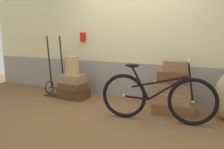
# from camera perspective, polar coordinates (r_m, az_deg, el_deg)

# --- Properties ---
(ground) EXTENTS (9.59, 5.20, 0.06)m
(ground) POSITION_cam_1_polar(r_m,az_deg,el_deg) (3.95, 1.81, -9.49)
(ground) COLOR brown
(station_building) EXTENTS (7.59, 0.74, 2.34)m
(station_building) POSITION_cam_1_polar(r_m,az_deg,el_deg) (4.50, 6.42, 8.59)
(station_building) COLOR gray
(station_building) RESTS_ON ground
(suitcase_0) EXTENTS (0.59, 0.43, 0.21)m
(suitcase_0) POSITION_cam_1_polar(r_m,az_deg,el_deg) (4.66, -9.88, -4.75)
(suitcase_0) COLOR #4C2D19
(suitcase_0) RESTS_ON ground
(suitcase_1) EXTENTS (0.55, 0.43, 0.12)m
(suitcase_1) POSITION_cam_1_polar(r_m,az_deg,el_deg) (4.59, -10.15, -2.83)
(suitcase_1) COLOR brown
(suitcase_1) RESTS_ON suitcase_0
(suitcase_2) EXTENTS (0.50, 0.41, 0.16)m
(suitcase_2) POSITION_cam_1_polar(r_m,az_deg,el_deg) (4.60, -10.18, -0.98)
(suitcase_2) COLOR #937051
(suitcase_2) RESTS_ON suitcase_1
(suitcase_3) EXTENTS (0.72, 0.49, 0.18)m
(suitcase_3) POSITION_cam_1_polar(r_m,az_deg,el_deg) (3.89, 15.64, -8.29)
(suitcase_3) COLOR brown
(suitcase_3) RESTS_ON ground
(suitcase_4) EXTENTS (0.63, 0.42, 0.17)m
(suitcase_4) POSITION_cam_1_polar(r_m,az_deg,el_deg) (3.83, 15.09, -5.83)
(suitcase_4) COLOR #9E754C
(suitcase_4) RESTS_ON suitcase_3
(suitcase_5) EXTENTS (0.64, 0.42, 0.17)m
(suitcase_5) POSITION_cam_1_polar(r_m,az_deg,el_deg) (3.83, 15.33, -3.22)
(suitcase_5) COLOR #937051
(suitcase_5) RESTS_ON suitcase_4
(suitcase_6) EXTENTS (0.52, 0.33, 0.20)m
(suitcase_6) POSITION_cam_1_polar(r_m,az_deg,el_deg) (3.76, 15.54, -0.60)
(suitcase_6) COLOR brown
(suitcase_6) RESTS_ON suitcase_5
(suitcase_7) EXTENTS (0.37, 0.22, 0.17)m
(suitcase_7) POSITION_cam_1_polar(r_m,az_deg,el_deg) (3.72, 16.01, 2.12)
(suitcase_7) COLOR olive
(suitcase_7) RESTS_ON suitcase_6
(wicker_basket) EXTENTS (0.28, 0.28, 0.38)m
(wicker_basket) POSITION_cam_1_polar(r_m,az_deg,el_deg) (4.55, -10.35, 2.32)
(wicker_basket) COLOR tan
(wicker_basket) RESTS_ON suitcase_2
(luggage_trolley) EXTENTS (0.42, 0.36, 1.28)m
(luggage_trolley) POSITION_cam_1_polar(r_m,az_deg,el_deg) (4.96, -14.36, -1.71)
(luggage_trolley) COLOR black
(luggage_trolley) RESTS_ON ground
(bicycle) EXTENTS (1.72, 0.46, 0.96)m
(bicycle) POSITION_cam_1_polar(r_m,az_deg,el_deg) (3.40, 11.45, -5.85)
(bicycle) COLOR black
(bicycle) RESTS_ON ground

